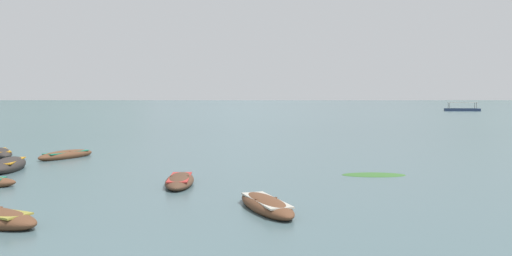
# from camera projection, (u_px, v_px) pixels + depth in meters

# --- Properties ---
(ground_plane) EXTENTS (6000.00, 6000.00, 0.00)m
(ground_plane) POSITION_uv_depth(u_px,v_px,m) (232.00, 100.00, 1503.03)
(ground_plane) COLOR #476066
(mountain_1) EXTENTS (1529.71, 1529.71, 590.81)m
(mountain_1) POSITION_uv_depth(u_px,v_px,m) (43.00, 36.00, 2346.88)
(mountain_1) COLOR #4C5B56
(mountain_1) RESTS_ON ground
(mountain_2) EXTENTS (1296.93, 1296.93, 343.45)m
(mountain_2) POSITION_uv_depth(u_px,v_px,m) (226.00, 63.00, 2366.28)
(mountain_2) COLOR slate
(mountain_2) RESTS_ON ground
(mountain_3) EXTENTS (948.51, 948.51, 275.26)m
(mountain_3) POSITION_uv_depth(u_px,v_px,m) (482.00, 72.00, 2506.87)
(mountain_3) COLOR #56665B
(mountain_3) RESTS_ON ground
(rowboat_1) EXTENTS (1.81, 3.88, 0.74)m
(rowboat_1) POSITION_uv_depth(u_px,v_px,m) (9.00, 165.00, 23.82)
(rowboat_1) COLOR #2D2826
(rowboat_1) RESTS_ON ground
(rowboat_2) EXTENTS (2.91, 3.97, 0.57)m
(rowboat_2) POSITION_uv_depth(u_px,v_px,m) (1.00, 153.00, 29.67)
(rowboat_2) COLOR #2D2826
(rowboat_2) RESTS_ON ground
(rowboat_3) EXTENTS (2.05, 3.70, 0.51)m
(rowboat_3) POSITION_uv_depth(u_px,v_px,m) (266.00, 205.00, 15.26)
(rowboat_3) COLOR brown
(rowboat_3) RESTS_ON ground
(rowboat_4) EXTENTS (1.13, 3.48, 0.50)m
(rowboat_4) POSITION_uv_depth(u_px,v_px,m) (180.00, 181.00, 19.73)
(rowboat_4) COLOR #4C3323
(rowboat_4) RESTS_ON ground
(rowboat_7) EXTENTS (2.76, 3.81, 0.57)m
(rowboat_7) POSITION_uv_depth(u_px,v_px,m) (66.00, 155.00, 28.58)
(rowboat_7) COLOR brown
(rowboat_7) RESTS_ON ground
(ferry_0) EXTENTS (9.48, 5.80, 2.54)m
(ferry_0) POSITION_uv_depth(u_px,v_px,m) (462.00, 109.00, 135.65)
(ferry_0) COLOR navy
(ferry_0) RESTS_ON ground
(weed_patch_1) EXTENTS (2.89, 1.46, 0.14)m
(weed_patch_1) POSITION_uv_depth(u_px,v_px,m) (374.00, 175.00, 22.27)
(weed_patch_1) COLOR #38662D
(weed_patch_1) RESTS_ON ground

